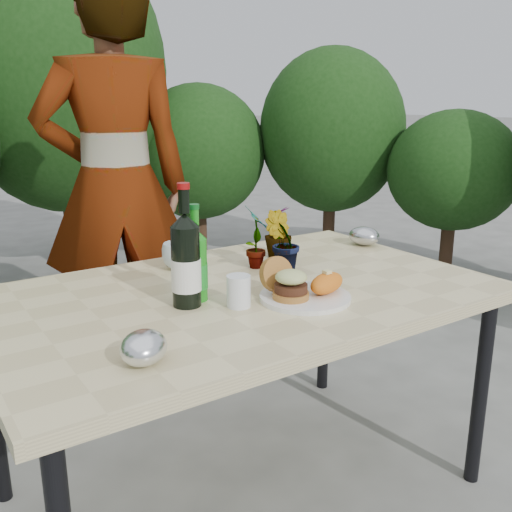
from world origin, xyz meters
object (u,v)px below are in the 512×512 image
patio_table (242,306)px  dinner_plate (305,297)px  person (116,187)px  wine_bottle (186,262)px

patio_table → dinner_plate: 0.23m
patio_table → dinner_plate: (0.11, -0.19, 0.06)m
dinner_plate → person: 1.25m
dinner_plate → wine_bottle: (-0.32, 0.16, 0.13)m
patio_table → person: person is taller
wine_bottle → person: bearing=98.9°
person → wine_bottle: bearing=95.1°
wine_bottle → person: (0.19, 1.07, 0.07)m
person → dinner_plate: bearing=111.4°
dinner_plate → person: person is taller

